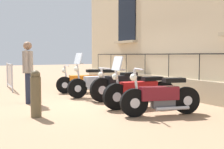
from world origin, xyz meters
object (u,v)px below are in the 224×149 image
at_px(motorcycle_orange, 85,81).
at_px(crowd_barrier, 9,75).
at_px(bollard, 36,94).
at_px(motorcycle_black, 121,85).
at_px(pedestrian_standing, 28,68).
at_px(motorcycle_maroon, 161,97).
at_px(motorcycle_silver, 98,84).
at_px(motorcycle_red, 140,91).

height_order(motorcycle_orange, crowd_barrier, crowd_barrier).
distance_m(crowd_barrier, bollard, 5.34).
bearing_deg(motorcycle_black, crowd_barrier, -59.82).
bearing_deg(crowd_barrier, pedestrian_standing, 89.78).
distance_m(motorcycle_orange, motorcycle_maroon, 4.26).
height_order(motorcycle_orange, pedestrian_standing, pedestrian_standing).
bearing_deg(motorcycle_maroon, bollard, -25.55).
distance_m(motorcycle_silver, bollard, 3.15).
relative_size(motorcycle_orange, motorcycle_maroon, 1.09).
xyz_separation_m(motorcycle_red, crowd_barrier, (2.38, -5.57, 0.14)).
relative_size(motorcycle_silver, motorcycle_maroon, 1.11).
height_order(motorcycle_maroon, crowd_barrier, motorcycle_maroon).
relative_size(motorcycle_orange, motorcycle_silver, 0.98).
distance_m(motorcycle_orange, motorcycle_red, 3.30).
distance_m(motorcycle_maroon, crowd_barrier, 6.91).
height_order(motorcycle_silver, motorcycle_maroon, motorcycle_silver).
bearing_deg(motorcycle_maroon, pedestrian_standing, -53.13).
xyz_separation_m(motorcycle_orange, motorcycle_silver, (0.02, 1.12, 0.02)).
bearing_deg(motorcycle_silver, motorcycle_orange, -91.25).
height_order(motorcycle_black, motorcycle_maroon, motorcycle_maroon).
distance_m(motorcycle_orange, motorcycle_silver, 1.12).
bearing_deg(bollard, motorcycle_silver, -141.85).
height_order(motorcycle_red, pedestrian_standing, pedestrian_standing).
height_order(motorcycle_maroon, pedestrian_standing, pedestrian_standing).
bearing_deg(crowd_barrier, bollard, 87.35).
xyz_separation_m(motorcycle_red, bollard, (2.62, -0.24, 0.10)).
height_order(motorcycle_orange, motorcycle_black, motorcycle_orange).
bearing_deg(motorcycle_black, motorcycle_orange, -82.43).
bearing_deg(pedestrian_standing, motorcycle_maroon, 126.87).
bearing_deg(motorcycle_black, bollard, 19.60).
bearing_deg(pedestrian_standing, motorcycle_silver, -177.32).
distance_m(motorcycle_black, crowd_barrier, 5.02).
bearing_deg(motorcycle_maroon, motorcycle_black, -96.77).
relative_size(motorcycle_black, bollard, 1.93).
xyz_separation_m(motorcycle_orange, motorcycle_maroon, (-0.02, 4.26, -0.01)).
bearing_deg(crowd_barrier, motorcycle_black, 120.18).
relative_size(motorcycle_maroon, crowd_barrier, 0.97).
distance_m(motorcycle_orange, motorcycle_black, 2.09).
bearing_deg(crowd_barrier, motorcycle_maroon, 109.14).
xyz_separation_m(motorcycle_black, pedestrian_standing, (2.54, -0.85, 0.54)).
xyz_separation_m(motorcycle_orange, motorcycle_black, (-0.28, 2.07, 0.04)).
distance_m(motorcycle_red, crowd_barrier, 6.06).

